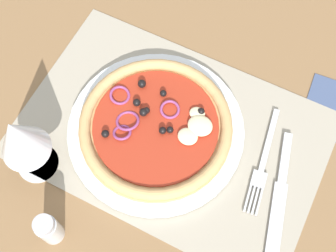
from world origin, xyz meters
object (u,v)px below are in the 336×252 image
at_px(pizza, 156,126).
at_px(fork, 262,165).
at_px(plate, 156,130).
at_px(knife, 280,195).
at_px(wine_glass, 19,139).
at_px(pepper_shaker, 49,229).

height_order(pizza, fork, pizza).
bearing_deg(plate, knife, 177.56).
bearing_deg(fork, pizza, -91.08).
distance_m(pizza, wine_glass, 0.21).
relative_size(knife, wine_glass, 1.33).
bearing_deg(pizza, plate, 55.73).
distance_m(plate, pepper_shaker, 0.22).
distance_m(plate, wine_glass, 0.21).
distance_m(plate, fork, 0.18).
xyz_separation_m(fork, wine_glass, (0.31, 0.15, 0.10)).
distance_m(fork, wine_glass, 0.36).
bearing_deg(pepper_shaker, wine_glass, -45.36).
xyz_separation_m(wine_glass, pepper_shaker, (-0.08, 0.08, -0.07)).
relative_size(pizza, wine_glass, 1.62).
xyz_separation_m(plate, fork, (-0.17, -0.02, -0.00)).
distance_m(fork, pepper_shaker, 0.33).
bearing_deg(pepper_shaker, knife, -143.70).
bearing_deg(plate, wine_glass, 42.69).
bearing_deg(plate, pizza, -124.27).
relative_size(plate, knife, 1.41).
relative_size(fork, pepper_shaker, 2.69).
height_order(plate, pizza, pizza).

